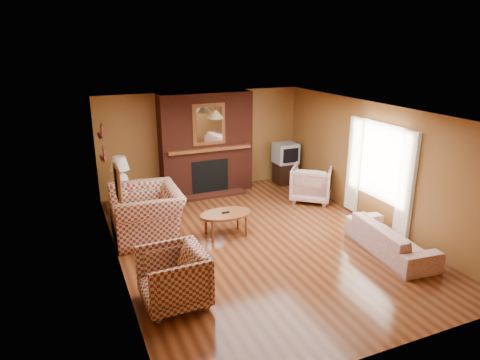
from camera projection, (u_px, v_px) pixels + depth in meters
name	position (u px, v px, depth m)	size (l,w,h in m)	color
floor	(259.00, 241.00, 7.90)	(6.50, 6.50, 0.00)	#431E0E
ceiling	(261.00, 111.00, 7.16)	(6.50, 6.50, 0.00)	white
wall_back	(203.00, 141.00, 10.38)	(6.50, 6.50, 0.00)	brown
wall_front	(388.00, 263.00, 4.69)	(6.50, 6.50, 0.00)	brown
wall_left	(115.00, 199.00, 6.61)	(6.50, 6.50, 0.00)	brown
wall_right	(374.00, 164.00, 8.46)	(6.50, 6.50, 0.00)	brown
fireplace	(206.00, 144.00, 10.15)	(2.20, 0.82, 2.40)	#4A1A10
window_right	(379.00, 171.00, 8.29)	(0.10, 1.85, 2.00)	beige
bookshelf	(102.00, 143.00, 8.15)	(0.09, 0.55, 0.71)	brown
botanical_print	(117.00, 182.00, 6.25)	(0.05, 0.40, 0.50)	brown
pendant_light	(215.00, 114.00, 9.30)	(0.36, 0.36, 0.48)	black
plaid_loveseat	(147.00, 213.00, 7.99)	(1.41, 1.23, 0.92)	maroon
plaid_armchair	(173.00, 278.00, 5.90)	(0.87, 0.89, 0.81)	maroon
floral_sofa	(390.00, 238.00, 7.40)	(1.81, 0.71, 0.53)	beige
floral_armchair	(311.00, 183.00, 9.81)	(0.87, 0.90, 0.82)	beige
coffee_table	(226.00, 215.00, 8.01)	(0.99, 0.61, 0.47)	brown
side_table	(123.00, 199.00, 9.18)	(0.42, 0.42, 0.57)	brown
table_lamp	(120.00, 170.00, 8.98)	(0.40, 0.40, 0.66)	silver
tv_stand	(285.00, 173.00, 11.03)	(0.51, 0.46, 0.55)	black
crt_tv	(286.00, 153.00, 10.86)	(0.55, 0.55, 0.50)	#9C9FA3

